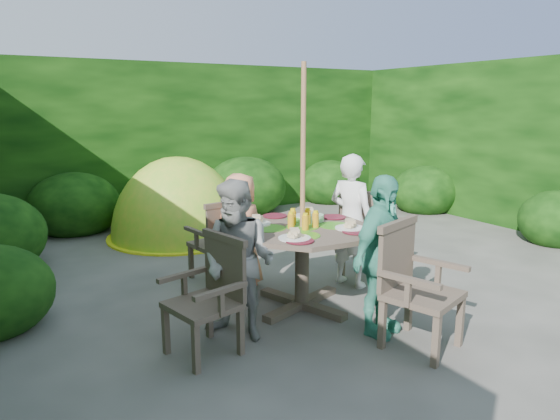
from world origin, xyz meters
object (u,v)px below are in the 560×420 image
patio_table (302,240)px  child_right (351,221)px  parasol_pole (303,191)px  garden_chair_front (414,284)px  child_back (240,231)px  garden_chair_right (367,233)px  dome_tent (180,236)px  child_left (239,261)px  child_front (380,256)px  garden_chair_left (210,294)px  garden_chair_back (219,240)px

patio_table → child_right: 0.80m
parasol_pole → garden_chair_front: bearing=-71.4°
parasol_pole → child_back: (-0.26, 0.76, -0.51)m
garden_chair_right → child_right: child_right is taller
garden_chair_front → patio_table: bearing=89.8°
patio_table → garden_chair_right: 1.10m
parasol_pole → dome_tent: size_ratio=0.97×
garden_chair_right → dome_tent: 2.97m
child_left → child_front: (1.01, -0.50, 0.01)m
garden_chair_right → garden_chair_front: size_ratio=1.00×
child_back → child_left: bearing=53.8°
garden_chair_left → child_left: child_left is taller
garden_chair_back → dome_tent: 2.04m
garden_chair_right → child_left: child_left is taller
parasol_pole → child_right: bearing=18.6°
patio_table → garden_chair_back: (-0.37, 1.04, -0.19)m
garden_chair_left → garden_chair_back: size_ratio=1.02×
patio_table → garden_chair_left: bearing=-161.0°
garden_chair_left → dome_tent: dome_tent is taller
child_left → child_front: bearing=28.0°
patio_table → child_front: size_ratio=1.27×
parasol_pole → dome_tent: parasol_pole is taller
child_back → dome_tent: size_ratio=0.52×
garden_chair_right → patio_table: bearing=82.0°
garden_chair_left → child_right: 1.92m
patio_table → garden_chair_right: garden_chair_right is taller
garden_chair_front → child_back: 1.90m
garden_chair_front → child_front: child_front is taller
parasol_pole → child_front: parasol_pole is taller
child_left → dome_tent: size_ratio=0.56×
patio_table → parasol_pole: parasol_pole is taller
patio_table → child_left: (-0.76, -0.26, -0.00)m
garden_chair_left → garden_chair_back: bearing=140.9°
child_back → parasol_pole: bearing=98.8°
child_left → dome_tent: bearing=133.7°
dome_tent → patio_table: bearing=-102.0°
garden_chair_front → dome_tent: dome_tent is taller
garden_chair_front → child_right: size_ratio=0.68×
parasol_pole → child_left: 0.92m
garden_chair_left → dome_tent: (0.91, 3.38, -0.46)m
child_right → child_front: bearing=135.1°
garden_chair_back → child_right: bearing=135.7°
garden_chair_left → child_back: 1.37m
garden_chair_left → dome_tent: bearing=151.7°
patio_table → dome_tent: 3.09m
garden_chair_front → dome_tent: size_ratio=0.41×
garden_chair_left → child_back: child_back is taller
garden_chair_right → child_front: 1.36m
parasol_pole → garden_chair_back: size_ratio=2.60×
garden_chair_back → child_right: (1.12, -0.79, 0.23)m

